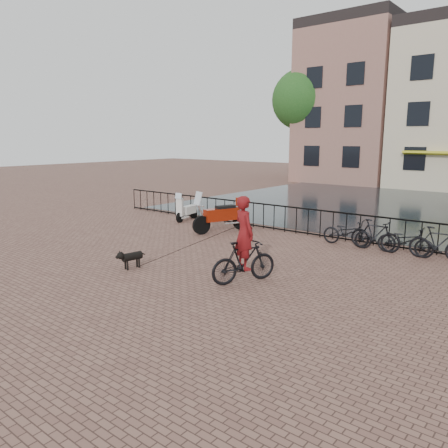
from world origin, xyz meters
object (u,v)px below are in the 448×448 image
Objects in this scene: dog at (132,259)px; scooter at (187,206)px; cyclist at (244,245)px; motorcycle at (222,211)px.

dog is 0.58× the size of scooter.
cyclist reaches higher than scooter.
motorcycle is 1.62× the size of scooter.
motorcycle is (-4.27, 4.34, -0.14)m from cyclist.
cyclist is at bearing 27.21° from dog.
cyclist is at bearing -46.75° from scooter.
motorcycle is at bearing -28.20° from scooter.
scooter reaches higher than dog.
motorcycle is 2.88m from scooter.
scooter is (-2.73, 0.90, -0.17)m from motorcycle.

